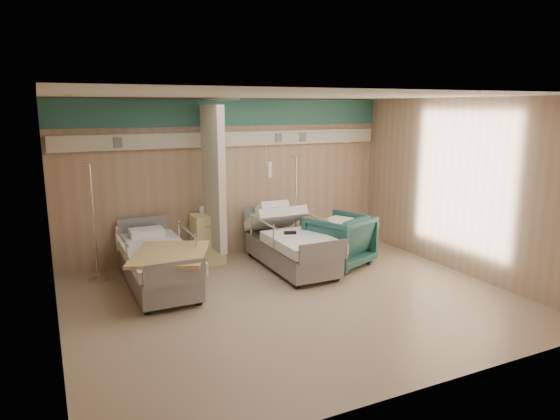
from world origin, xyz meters
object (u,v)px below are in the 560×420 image
(bed_left, at_px, (158,268))
(bed_right, at_px, (291,250))
(iv_stand_right, at_px, (296,233))
(bedside_cabinet, at_px, (208,239))
(visitor_armchair, at_px, (339,240))
(iv_stand_left, at_px, (97,257))

(bed_left, bearing_deg, bed_right, 0.00)
(bed_right, distance_m, iv_stand_right, 0.93)
(bed_right, relative_size, bedside_cabinet, 2.54)
(bed_left, bearing_deg, visitor_armchair, -3.82)
(bed_left, relative_size, iv_stand_right, 1.20)
(bed_right, height_order, bed_left, same)
(bed_right, distance_m, bedside_cabinet, 1.46)
(visitor_armchair, bearing_deg, bed_left, -25.68)
(bedside_cabinet, height_order, iv_stand_left, iv_stand_left)
(bed_left, xyz_separation_m, bedside_cabinet, (1.05, 0.90, 0.11))
(bed_right, distance_m, visitor_armchair, 0.85)
(bed_left, bearing_deg, iv_stand_left, 135.99)
(bedside_cabinet, bearing_deg, visitor_armchair, -29.22)
(visitor_armchair, bearing_deg, iv_stand_right, -93.93)
(bed_right, xyz_separation_m, bed_left, (-2.20, 0.00, 0.00))
(bed_left, bearing_deg, iv_stand_right, 16.22)
(iv_stand_left, bearing_deg, bedside_cabinet, 4.65)
(iv_stand_right, bearing_deg, iv_stand_left, -179.44)
(visitor_armchair, bearing_deg, iv_stand_left, -35.95)
(iv_stand_right, height_order, iv_stand_left, iv_stand_left)
(bed_right, bearing_deg, iv_stand_left, 165.84)
(bed_left, xyz_separation_m, visitor_armchair, (3.02, -0.20, 0.12))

